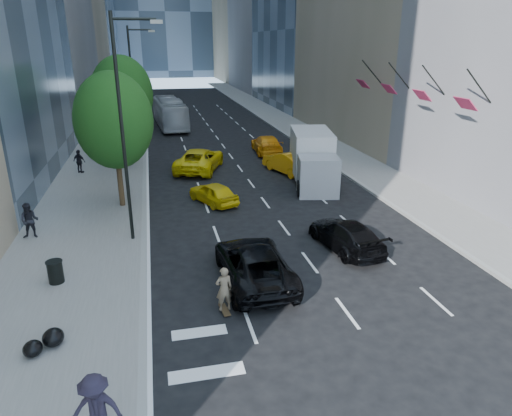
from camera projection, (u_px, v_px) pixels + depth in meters
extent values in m
plane|color=black|center=(287.00, 265.00, 19.49)|extent=(160.00, 160.00, 0.00)
cube|color=slate|center=(114.00, 137.00, 45.07)|extent=(6.00, 120.00, 0.15)
cube|color=slate|center=(297.00, 130.00, 49.02)|extent=(4.00, 120.00, 0.15)
cylinder|color=black|center=(123.00, 134.00, 20.03)|extent=(0.16, 0.16, 10.00)
cylinder|color=black|center=(134.00, 19.00, 18.61)|extent=(1.80, 0.12, 0.12)
cube|color=#99998C|center=(156.00, 22.00, 18.83)|extent=(0.50, 0.22, 0.15)
cylinder|color=black|center=(133.00, 92.00, 36.52)|extent=(0.16, 0.16, 10.00)
cylinder|color=black|center=(140.00, 30.00, 35.10)|extent=(1.80, 0.12, 0.12)
cube|color=#99998C|center=(152.00, 31.00, 35.32)|extent=(0.50, 0.22, 0.15)
cylinder|color=#302112|center=(120.00, 179.00, 25.64)|extent=(0.30, 0.30, 3.15)
ellipsoid|color=#173D10|center=(114.00, 121.00, 24.53)|extent=(4.20, 4.20, 5.25)
cylinder|color=#302112|center=(127.00, 141.00, 34.77)|extent=(0.30, 0.30, 3.38)
ellipsoid|color=#173D10|center=(122.00, 94.00, 33.57)|extent=(4.50, 4.50, 5.62)
cylinder|color=#302112|center=(132.00, 118.00, 46.75)|extent=(0.30, 0.30, 2.93)
ellipsoid|color=#173D10|center=(129.00, 88.00, 45.71)|extent=(3.90, 3.90, 4.88)
cylinder|color=black|center=(140.00, 98.00, 53.86)|extent=(0.14, 0.14, 5.20)
imported|color=black|center=(139.00, 84.00, 53.31)|extent=(2.48, 0.53, 1.00)
cylinder|color=black|center=(479.00, 86.00, 23.12)|extent=(1.75, 0.08, 1.75)
cube|color=#952244|center=(465.00, 104.00, 23.28)|extent=(0.64, 1.30, 0.64)
cylinder|color=black|center=(434.00, 80.00, 26.78)|extent=(1.75, 0.08, 1.75)
cube|color=#952244|center=(422.00, 95.00, 26.94)|extent=(0.64, 1.30, 0.64)
cylinder|color=black|center=(399.00, 76.00, 30.45)|extent=(1.75, 0.08, 1.75)
cube|color=#952244|center=(389.00, 89.00, 30.61)|extent=(0.64, 1.30, 0.64)
cylinder|color=black|center=(372.00, 72.00, 34.11)|extent=(1.75, 0.08, 1.75)
cube|color=#952244|center=(363.00, 84.00, 34.27)|extent=(0.64, 1.30, 0.64)
imported|color=brown|center=(224.00, 292.00, 15.79)|extent=(0.64, 0.46, 1.64)
imported|color=black|center=(254.00, 263.00, 17.96)|extent=(2.60, 5.48, 1.51)
imported|color=black|center=(346.00, 235.00, 20.81)|extent=(2.52, 4.87, 1.35)
imported|color=gold|center=(213.00, 193.00, 26.73)|extent=(2.91, 3.98, 1.26)
imported|color=#FF9F0D|center=(288.00, 162.00, 32.92)|extent=(3.02, 4.97, 1.55)
imported|color=#D7BB0B|center=(199.00, 159.00, 33.58)|extent=(4.56, 6.44, 1.63)
imported|color=#FF9C0D|center=(267.00, 144.00, 38.88)|extent=(2.41, 5.27, 1.49)
imported|color=#B3B5B9|center=(170.00, 113.00, 50.40)|extent=(3.43, 11.41, 3.13)
cube|color=#BABABA|center=(311.00, 151.00, 31.12)|extent=(3.47, 5.24, 2.83)
cube|color=gray|center=(318.00, 176.00, 28.03)|extent=(2.79, 2.55, 2.41)
cylinder|color=black|center=(300.00, 189.00, 27.85)|extent=(0.58, 1.10, 1.05)
cylinder|color=black|center=(336.00, 189.00, 27.88)|extent=(0.58, 1.10, 1.05)
cylinder|color=black|center=(292.00, 165.00, 33.17)|extent=(0.58, 1.10, 1.05)
cylinder|color=black|center=(323.00, 165.00, 33.19)|extent=(0.58, 1.10, 1.05)
imported|color=black|center=(30.00, 221.00, 21.55)|extent=(0.88, 0.71, 1.72)
imported|color=black|center=(79.00, 161.00, 32.36)|extent=(1.04, 0.87, 1.67)
imported|color=black|center=(96.00, 410.00, 10.35)|extent=(1.34, 0.93, 1.89)
cylinder|color=black|center=(55.00, 272.00, 17.64)|extent=(0.58, 0.58, 0.86)
ellipsoid|color=black|center=(53.00, 337.00, 14.01)|extent=(0.65, 0.71, 0.55)
ellipsoid|color=black|center=(33.00, 349.00, 13.55)|extent=(0.57, 0.62, 0.48)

